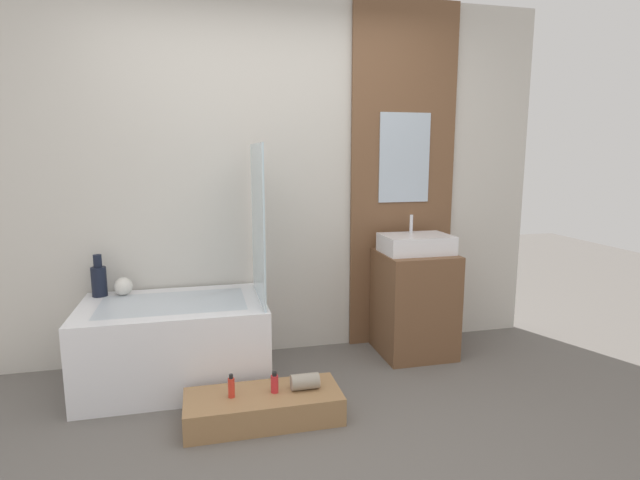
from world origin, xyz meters
name	(u,v)px	position (x,y,z in m)	size (l,w,h in m)	color
ground_plane	(321,473)	(0.00, 0.00, 0.00)	(12.00, 12.00, 0.00)	#605B56
wall_tiled_back	(269,179)	(0.00, 1.58, 1.30)	(4.20, 0.06, 2.60)	beige
wall_wood_accent	(403,177)	(1.02, 1.53, 1.31)	(0.83, 0.04, 2.60)	brown
bathtub	(175,342)	(-0.69, 1.16, 0.27)	(1.16, 0.75, 0.54)	white
glass_shower_screen	(258,223)	(-0.14, 1.12, 1.05)	(0.01, 0.63, 1.01)	silver
wooden_step_bench	(263,407)	(-0.20, 0.54, 0.08)	(0.87, 0.36, 0.16)	#997047
vanity_cabinet	(414,303)	(1.02, 1.25, 0.38)	(0.52, 0.51, 0.77)	brown
sink	(416,244)	(1.02, 1.25, 0.84)	(0.49, 0.34, 0.27)	white
vase_tall_dark	(99,279)	(-1.18, 1.43, 0.66)	(0.10, 0.10, 0.28)	black
vase_round_light	(123,286)	(-1.03, 1.42, 0.60)	(0.12, 0.12, 0.12)	silver
bottle_soap_primary	(231,387)	(-0.37, 0.54, 0.22)	(0.04, 0.04, 0.13)	red
bottle_soap_secondary	(275,383)	(-0.13, 0.54, 0.21)	(0.04, 0.04, 0.12)	red
towel_roll	(305,381)	(0.04, 0.54, 0.20)	(0.09, 0.09, 0.16)	gray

